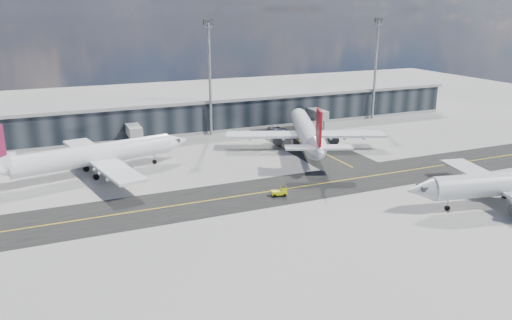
% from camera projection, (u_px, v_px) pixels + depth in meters
% --- Properties ---
extents(ground, '(300.00, 300.00, 0.00)m').
position_uv_depth(ground, '(298.00, 196.00, 86.73)').
color(ground, gray).
rests_on(ground, ground).
extents(taxiway_lanes, '(180.00, 63.00, 0.03)m').
position_uv_depth(taxiway_lanes, '(290.00, 175.00, 97.65)').
color(taxiway_lanes, black).
rests_on(taxiway_lanes, ground).
extents(terminal_concourse, '(152.00, 19.80, 8.80)m').
position_uv_depth(terminal_concourse, '(203.00, 114.00, 133.91)').
color(terminal_concourse, black).
rests_on(terminal_concourse, ground).
extents(floodlight_masts, '(102.50, 0.70, 28.90)m').
position_uv_depth(floodlight_masts, '(210.00, 74.00, 124.46)').
color(floodlight_masts, gray).
rests_on(floodlight_masts, ground).
extents(airliner_af, '(40.95, 35.15, 12.19)m').
position_uv_depth(airliner_af, '(91.00, 155.00, 96.42)').
color(airliner_af, white).
rests_on(airliner_af, ground).
extents(airliner_redtail, '(36.19, 41.83, 12.88)m').
position_uv_depth(airliner_redtail, '(307.00, 132.00, 113.86)').
color(airliner_redtail, white).
rests_on(airliner_redtail, ground).
extents(baggage_tug, '(2.87, 1.93, 1.65)m').
position_uv_depth(baggage_tug, '(281.00, 192.00, 86.46)').
color(baggage_tug, '#F2F20C').
rests_on(baggage_tug, ground).
extents(service_van, '(3.08, 5.86, 1.57)m').
position_uv_depth(service_van, '(277.00, 129.00, 131.57)').
color(service_van, white).
rests_on(service_van, ground).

